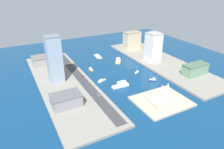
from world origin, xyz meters
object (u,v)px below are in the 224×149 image
at_px(patrol_launch_navy, 153,80).
at_px(water_taxi_orange, 91,69).
at_px(barge_flat_brown, 98,56).
at_px(taxi_yellow_cab, 70,63).
at_px(ferry_yellow_fast, 118,61).
at_px(pickup_red, 83,76).
at_px(sedan_silver, 98,95).
at_px(tower_tall_glass, 54,59).
at_px(carpark_squat_concrete, 44,60).
at_px(opera_landmark, 163,94).
at_px(sailboat_small_white, 137,72).
at_px(ferry_white_commuter, 121,85).
at_px(van_white, 72,64).
at_px(hotel_broad_white, 153,47).
at_px(traffic_light_waterfront, 94,83).
at_px(warehouse_low_gray, 66,100).
at_px(office_block_beige, 132,41).
at_px(terminal_long_green, 195,69).
at_px(hatchback_blue, 84,83).
at_px(yacht_sleek_gray, 102,81).

distance_m(patrol_launch_navy, water_taxi_orange, 98.94).
bearing_deg(barge_flat_brown, taxi_yellow_cab, 13.59).
distance_m(ferry_yellow_fast, pickup_red, 83.25).
height_order(ferry_yellow_fast, sedan_silver, ferry_yellow_fast).
xyz_separation_m(tower_tall_glass, carpark_squat_concrete, (3.08, -69.10, -24.81)).
height_order(water_taxi_orange, opera_landmark, opera_landmark).
xyz_separation_m(sailboat_small_white, ferry_white_commuter, (44.90, 27.33, 1.99)).
distance_m(ferry_yellow_fast, van_white, 79.85).
bearing_deg(hotel_broad_white, patrol_launch_navy, 53.14).
relative_size(van_white, traffic_light_waterfront, 0.68).
bearing_deg(hotel_broad_white, ferry_white_commuter, 29.02).
relative_size(ferry_white_commuter, van_white, 5.85).
xyz_separation_m(sailboat_small_white, traffic_light_waterfront, (78.05, 14.07, 6.10)).
xyz_separation_m(patrol_launch_navy, ferry_yellow_fast, (7.69, -86.71, 0.70)).
bearing_deg(ferry_yellow_fast, taxi_yellow_cab, -18.10).
relative_size(sedan_silver, pickup_red, 1.20).
bearing_deg(sedan_silver, warehouse_low_gray, 3.61).
distance_m(ferry_yellow_fast, office_block_beige, 69.87).
height_order(terminal_long_green, taxi_yellow_cab, terminal_long_green).
xyz_separation_m(barge_flat_brown, sedan_silver, (57.86, 129.96, 2.74)).
bearing_deg(ferry_yellow_fast, water_taxi_orange, 11.20).
relative_size(carpark_squat_concrete, opera_landmark, 1.22).
xyz_separation_m(office_block_beige, pickup_red, (131.08, 71.83, -16.51)).
bearing_deg(traffic_light_waterfront, sedan_silver, 78.96).
bearing_deg(hatchback_blue, barge_flat_brown, -124.17).
distance_m(hotel_broad_white, van_white, 138.98).
xyz_separation_m(warehouse_low_gray, taxi_yellow_cab, (-42.06, -118.87, -6.15)).
distance_m(barge_flat_brown, pickup_red, 89.71).
xyz_separation_m(yacht_sleek_gray, terminal_long_green, (-129.55, 48.58, 9.72)).
height_order(patrol_launch_navy, pickup_red, pickup_red).
height_order(yacht_sleek_gray, sedan_silver, sedan_silver).
bearing_deg(barge_flat_brown, traffic_light_waterfront, 63.40).
distance_m(patrol_launch_navy, van_white, 135.16).
bearing_deg(taxi_yellow_cab, hotel_broad_white, 157.02).
bearing_deg(opera_landmark, warehouse_low_gray, -22.21).
xyz_separation_m(office_block_beige, terminal_long_green, (-17.93, 143.86, -9.08)).
relative_size(sailboat_small_white, carpark_squat_concrete, 0.29).
distance_m(patrol_launch_navy, taxi_yellow_cab, 141.19).
relative_size(sailboat_small_white, taxi_yellow_cab, 2.18).
bearing_deg(van_white, carpark_squat_concrete, -30.71).
relative_size(water_taxi_orange, hatchback_blue, 2.67).
bearing_deg(carpark_squat_concrete, barge_flat_brown, 178.63).
bearing_deg(barge_flat_brown, pickup_red, 51.59).
distance_m(sailboat_small_white, sedan_silver, 90.90).
bearing_deg(terminal_long_green, water_taxi_orange, -35.73).
height_order(sailboat_small_white, hotel_broad_white, hotel_broad_white).
bearing_deg(taxi_yellow_cab, ferry_yellow_fast, 161.90).
height_order(tower_tall_glass, sedan_silver, tower_tall_glass).
distance_m(ferry_white_commuter, traffic_light_waterfront, 35.94).
bearing_deg(patrol_launch_navy, barge_flat_brown, -76.95).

